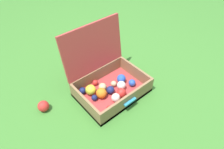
{
  "coord_description": "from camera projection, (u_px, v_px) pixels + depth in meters",
  "views": [
    {
      "loc": [
        -0.74,
        -0.91,
        1.22
      ],
      "look_at": [
        -0.02,
        -0.07,
        0.2
      ],
      "focal_mm": 32.28,
      "sensor_mm": 36.0,
      "label": 1
    }
  ],
  "objects": [
    {
      "name": "open_suitcase",
      "position": [
        107.0,
        80.0,
        1.59
      ],
      "size": [
        0.54,
        0.48,
        0.52
      ],
      "color": "#B23838",
      "rests_on": "ground"
    },
    {
      "name": "stray_ball_on_grass",
      "position": [
        43.0,
        106.0,
        1.49
      ],
      "size": [
        0.08,
        0.08,
        0.08
      ],
      "primitive_type": "sphere",
      "color": "red",
      "rests_on": "ground"
    },
    {
      "name": "ground_plane",
      "position": [
        108.0,
        87.0,
        1.69
      ],
      "size": [
        16.0,
        16.0,
        0.0
      ],
      "primitive_type": "plane",
      "color": "#3D7A2D"
    }
  ]
}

